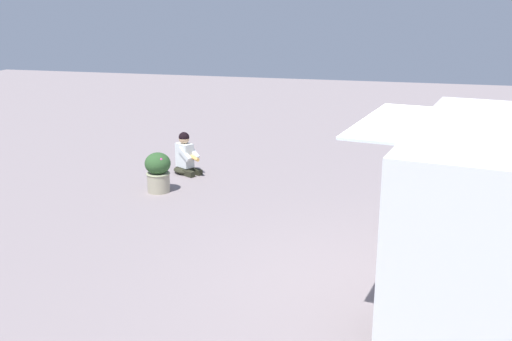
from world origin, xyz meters
The scene contains 3 objects.
ground_plane centered at (0.00, 0.00, 0.00)m, with size 40.00×40.00×0.00m, color gray.
person_customer centered at (4.44, 4.34, 0.34)m, with size 0.65×0.75×0.87m.
planter_flowering_near centered at (3.16, 4.40, 0.40)m, with size 0.48×0.48×0.75m.
Camera 1 is at (-6.74, -0.01, 3.48)m, focal length 42.09 mm.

